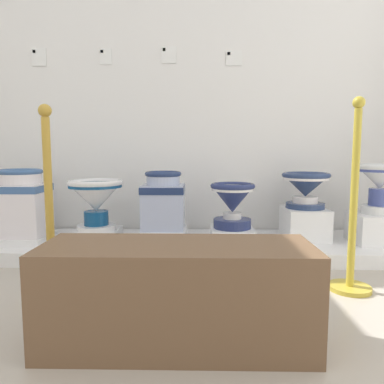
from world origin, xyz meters
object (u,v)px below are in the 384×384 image
(plinth_block_tall_cobalt, at_px, (232,234))
(plinth_block_broad_patterned, at_px, (377,228))
(info_placard_second, at_px, (106,56))
(info_placard_third, at_px, (169,55))
(stanchion_post_near_left, at_px, (51,243))
(antique_toilet_pale_glazed, at_px, (96,197))
(antique_toilet_rightmost, at_px, (21,201))
(plinth_block_pale_glazed, at_px, (97,236))
(plinth_block_central_ornate, at_px, (304,223))
(plinth_block_rightmost, at_px, (23,238))
(museum_bench, at_px, (177,294))
(antique_toilet_central_ornate, at_px, (306,186))
(antique_toilet_tall_cobalt, at_px, (232,201))
(info_placard_first, at_px, (39,57))
(antique_toilet_broad_patterned, at_px, (380,181))
(info_placard_fourth, at_px, (234,58))
(plinth_block_squat_floral, at_px, (164,235))
(stanchion_post_near_right, at_px, (352,228))
(antique_toilet_squat_floral, at_px, (163,199))

(plinth_block_tall_cobalt, bearing_deg, plinth_block_broad_patterned, -3.66)
(info_placard_second, height_order, info_placard_third, info_placard_third)
(plinth_block_broad_patterned, relative_size, stanchion_post_near_left, 0.36)
(antique_toilet_pale_glazed, distance_m, plinth_block_tall_cobalt, 1.05)
(antique_toilet_rightmost, bearing_deg, info_placard_third, 24.37)
(plinth_block_pale_glazed, relative_size, plinth_block_central_ornate, 1.00)
(plinth_block_rightmost, bearing_deg, museum_bench, -44.99)
(antique_toilet_central_ornate, bearing_deg, antique_toilet_tall_cobalt, -172.88)
(plinth_block_central_ornate, distance_m, info_placard_first, 2.53)
(plinth_block_rightmost, height_order, info_placard_second, info_placard_second)
(plinth_block_broad_patterned, bearing_deg, plinth_block_tall_cobalt, 176.34)
(antique_toilet_central_ornate, xyz_separation_m, antique_toilet_broad_patterned, (0.48, -0.14, 0.05))
(antique_toilet_broad_patterned, distance_m, info_placard_first, 2.83)
(museum_bench, bearing_deg, stanchion_post_near_left, 149.10)
(plinth_block_rightmost, bearing_deg, antique_toilet_tall_cobalt, 2.95)
(info_placard_fourth, bearing_deg, plinth_block_pale_glazed, -156.72)
(plinth_block_broad_patterned, distance_m, stanchion_post_near_left, 2.20)
(antique_toilet_rightmost, height_order, info_placard_first, info_placard_first)
(plinth_block_broad_patterned, distance_m, info_placard_first, 2.97)
(plinth_block_squat_floral, relative_size, info_placard_second, 3.00)
(antique_toilet_rightmost, distance_m, plinth_block_central_ornate, 2.12)
(plinth_block_central_ornate, xyz_separation_m, antique_toilet_broad_patterned, (0.48, -0.14, 0.34))
(plinth_block_rightmost, distance_m, stanchion_post_near_right, 2.23)
(antique_toilet_rightmost, xyz_separation_m, stanchion_post_near_right, (2.12, -0.65, -0.05))
(plinth_block_broad_patterned, xyz_separation_m, info_placard_third, (-1.54, 0.46, 1.35))
(stanchion_post_near_left, bearing_deg, museum_bench, -30.90)
(plinth_block_central_ornate, height_order, info_placard_second, info_placard_second)
(plinth_block_pale_glazed, relative_size, info_placard_third, 2.74)
(plinth_block_broad_patterned, xyz_separation_m, stanchion_post_near_right, (-0.46, -0.66, 0.14))
(info_placard_second, bearing_deg, plinth_block_rightmost, -137.92)
(antique_toilet_squat_floral, bearing_deg, antique_toilet_broad_patterned, -0.89)
(plinth_block_squat_floral, height_order, antique_toilet_broad_patterned, antique_toilet_broad_patterned)
(plinth_block_central_ornate, height_order, info_placard_fourth, info_placard_fourth)
(info_placard_fourth, relative_size, stanchion_post_near_right, 0.13)
(plinth_block_tall_cobalt, height_order, plinth_block_broad_patterned, plinth_block_broad_patterned)
(antique_toilet_rightmost, xyz_separation_m, plinth_block_squat_floral, (1.03, 0.04, -0.25))
(plinth_block_central_ornate, xyz_separation_m, info_placard_second, (-1.58, 0.32, 1.33))
(antique_toilet_broad_patterned, bearing_deg, antique_toilet_pale_glazed, 179.63)
(info_placard_fourth, height_order, stanchion_post_near_left, info_placard_fourth)
(plinth_block_central_ornate, height_order, info_placard_first, info_placard_first)
(info_placard_second, xyz_separation_m, info_placard_fourth, (1.05, 0.00, -0.02))
(antique_toilet_squat_floral, bearing_deg, info_placard_second, 139.40)
(info_placard_first, bearing_deg, plinth_block_squat_floral, -22.30)
(plinth_block_rightmost, height_order, antique_toilet_tall_cobalt, antique_toilet_tall_cobalt)
(info_placard_third, bearing_deg, stanchion_post_near_right, -46.11)
(antique_toilet_rightmost, height_order, antique_toilet_squat_floral, antique_toilet_rightmost)
(antique_toilet_rightmost, xyz_separation_m, stanchion_post_near_left, (0.55, -0.82, -0.10))
(plinth_block_squat_floral, relative_size, stanchion_post_near_right, 0.36)
(antique_toilet_central_ornate, bearing_deg, antique_toilet_broad_patterned, -15.71)
(plinth_block_broad_patterned, bearing_deg, info_placard_first, 170.02)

